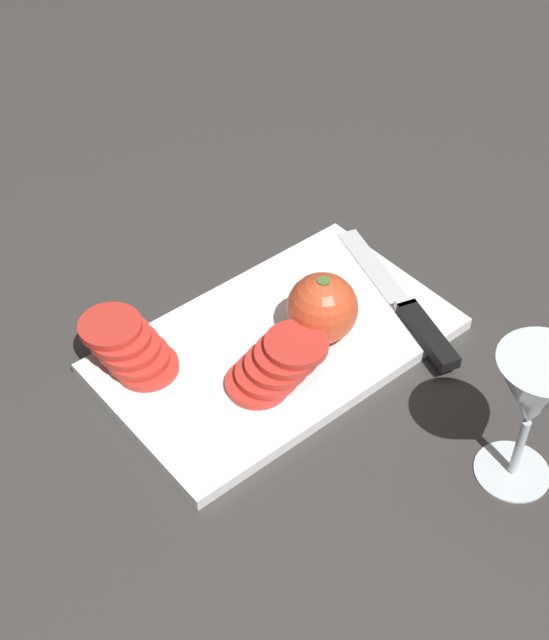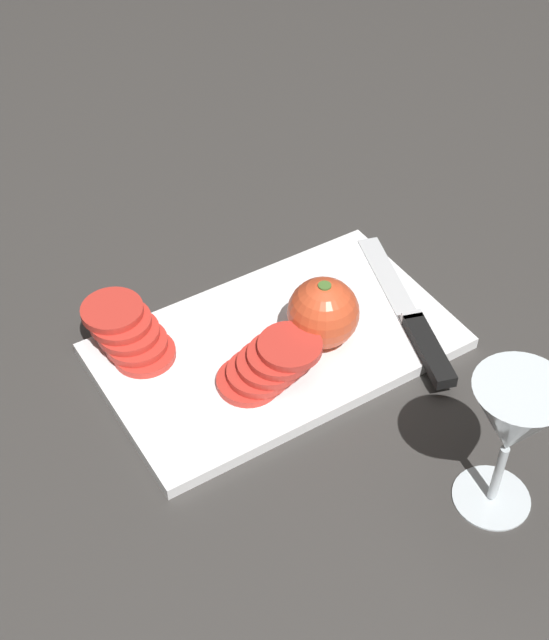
{
  "view_description": "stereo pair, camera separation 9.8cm",
  "coord_description": "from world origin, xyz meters",
  "px_view_note": "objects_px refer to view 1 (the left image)",
  "views": [
    {
      "loc": [
        0.48,
        0.54,
        0.72
      ],
      "look_at": [
        0.03,
        -0.0,
        0.04
      ],
      "focal_mm": 50.0,
      "sensor_mm": 36.0,
      "label": 1
    },
    {
      "loc": [
        0.4,
        0.59,
        0.72
      ],
      "look_at": [
        0.03,
        -0.0,
        0.04
      ],
      "focal_mm": 50.0,
      "sensor_mm": 36.0,
      "label": 2
    }
  ],
  "objects_px": {
    "tomato_slice_stack_near": "(277,364)",
    "tomato_slice_stack_far": "(129,346)",
    "whole_tomato": "(322,308)",
    "wine_glass": "(535,397)",
    "knife": "(416,320)"
  },
  "relations": [
    {
      "from": "tomato_slice_stack_near",
      "to": "tomato_slice_stack_far",
      "type": "bearing_deg",
      "value": -49.02
    },
    {
      "from": "whole_tomato",
      "to": "tomato_slice_stack_near",
      "type": "bearing_deg",
      "value": 13.51
    },
    {
      "from": "wine_glass",
      "to": "whole_tomato",
      "type": "height_order",
      "value": "wine_glass"
    },
    {
      "from": "whole_tomato",
      "to": "knife",
      "type": "bearing_deg",
      "value": 148.92
    },
    {
      "from": "wine_glass",
      "to": "tomato_slice_stack_near",
      "type": "bearing_deg",
      "value": -65.55
    },
    {
      "from": "tomato_slice_stack_far",
      "to": "wine_glass",
      "type": "bearing_deg",
      "value": 120.79
    },
    {
      "from": "wine_glass",
      "to": "whole_tomato",
      "type": "bearing_deg",
      "value": -84.22
    },
    {
      "from": "whole_tomato",
      "to": "knife",
      "type": "height_order",
      "value": "whole_tomato"
    },
    {
      "from": "knife",
      "to": "tomato_slice_stack_far",
      "type": "relative_size",
      "value": 2.23
    },
    {
      "from": "tomato_slice_stack_near",
      "to": "tomato_slice_stack_far",
      "type": "relative_size",
      "value": 1.01
    },
    {
      "from": "wine_glass",
      "to": "tomato_slice_stack_far",
      "type": "xyz_separation_m",
      "value": [
        0.21,
        -0.36,
        -0.08
      ]
    },
    {
      "from": "wine_glass",
      "to": "knife",
      "type": "height_order",
      "value": "wine_glass"
    },
    {
      "from": "wine_glass",
      "to": "whole_tomato",
      "type": "xyz_separation_m",
      "value": [
        0.03,
        -0.26,
        -0.06
      ]
    },
    {
      "from": "tomato_slice_stack_near",
      "to": "tomato_slice_stack_far",
      "type": "xyz_separation_m",
      "value": [
        0.11,
        -0.12,
        0.0
      ]
    },
    {
      "from": "knife",
      "to": "tomato_slice_stack_far",
      "type": "xyz_separation_m",
      "value": [
        0.28,
        -0.16,
        0.02
      ]
    }
  ]
}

